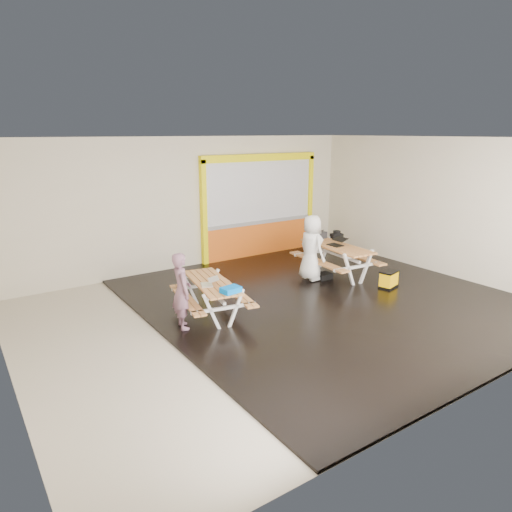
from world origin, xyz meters
TOP-DOWN VIEW (x-y plane):
  - room at (0.00, 0.00)m, footprint 10.02×8.02m
  - deck at (1.25, 0.00)m, footprint 7.50×7.98m
  - kiosk at (2.20, 3.93)m, footprint 3.88×0.16m
  - picnic_table_left at (-1.30, 0.57)m, footprint 1.58×2.06m
  - picnic_table_right at (2.59, 1.08)m, footprint 1.58×2.22m
  - person_left at (-2.06, 0.30)m, footprint 0.44×0.59m
  - person_right at (1.81, 1.15)m, footprint 0.53×0.80m
  - laptop_left at (-1.43, 0.40)m, footprint 0.42×0.40m
  - laptop_right at (2.61, 1.10)m, footprint 0.42×0.37m
  - blue_pouch at (-1.30, -0.19)m, footprint 0.38×0.30m
  - toolbox at (2.74, 1.89)m, footprint 0.41×0.26m
  - backpack at (3.19, 1.72)m, footprint 0.35×0.27m
  - dark_case at (2.14, 1.04)m, footprint 0.39×0.29m
  - fluke_bag at (2.98, -0.30)m, footprint 0.53×0.41m

SIDE VIEW (x-z plane):
  - deck at x=1.25m, z-range 0.00..0.05m
  - dark_case at x=2.14m, z-range 0.05..0.19m
  - fluke_bag at x=2.98m, z-range 0.04..0.45m
  - picnic_table_left at x=-1.30m, z-range 0.20..0.95m
  - picnic_table_right at x=2.59m, z-range 0.22..1.07m
  - backpack at x=3.19m, z-range 0.50..1.03m
  - person_left at x=-2.06m, z-range 0.06..1.51m
  - laptop_left at x=-1.43m, z-range 0.72..0.87m
  - blue_pouch at x=-1.30m, z-range 0.75..0.85m
  - person_right at x=1.81m, z-range 0.08..1.68m
  - laptop_right at x=2.61m, z-range 0.81..0.99m
  - toolbox at x=2.74m, z-range 0.82..1.04m
  - kiosk at x=2.20m, z-range -0.06..2.94m
  - room at x=0.00m, z-range -0.01..3.51m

